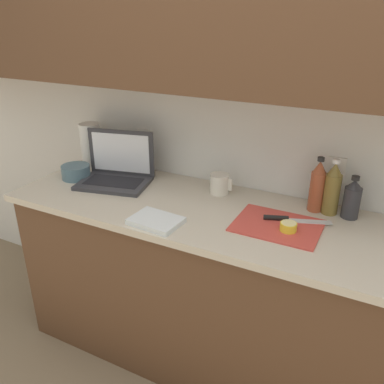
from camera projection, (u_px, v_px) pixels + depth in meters
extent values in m
plane|color=#847056|center=(251.00, 369.00, 2.18)|extent=(12.00, 12.00, 0.00)
cube|color=white|center=(292.00, 116.00, 1.94)|extent=(5.20, 0.06, 2.60)
cube|color=white|center=(144.00, 139.00, 2.35)|extent=(0.09, 0.01, 0.12)
cube|color=white|center=(335.00, 170.00, 1.90)|extent=(0.09, 0.01, 0.12)
cube|color=brown|center=(292.00, 8.00, 1.59)|extent=(4.42, 0.32, 0.70)
cube|color=brown|center=(256.00, 305.00, 2.00)|extent=(2.47, 0.62, 0.87)
cube|color=beige|center=(262.00, 225.00, 1.82)|extent=(2.54, 0.66, 0.03)
cube|color=#333338|center=(114.00, 183.00, 2.19)|extent=(0.41, 0.33, 0.02)
cube|color=black|center=(114.00, 181.00, 2.18)|extent=(0.33, 0.21, 0.00)
cube|color=#333338|center=(121.00, 153.00, 2.24)|extent=(0.37, 0.10, 0.26)
cube|color=white|center=(121.00, 153.00, 2.24)|extent=(0.32, 0.08, 0.22)
cube|color=#D1473D|center=(277.00, 225.00, 1.77)|extent=(0.37, 0.28, 0.01)
cube|color=silver|center=(310.00, 222.00, 1.79)|extent=(0.19, 0.10, 0.00)
cylinder|color=black|center=(276.00, 218.00, 1.80)|extent=(0.11, 0.06, 0.02)
cylinder|color=yellow|center=(288.00, 227.00, 1.72)|extent=(0.07, 0.07, 0.04)
cylinder|color=#F4EAA3|center=(289.00, 223.00, 1.71)|extent=(0.06, 0.06, 0.00)
cylinder|color=#333338|center=(351.00, 203.00, 1.82)|extent=(0.08, 0.08, 0.14)
cone|color=#333338|center=(355.00, 184.00, 1.79)|extent=(0.07, 0.07, 0.04)
cylinder|color=black|center=(356.00, 178.00, 1.77)|extent=(0.03, 0.03, 0.02)
cylinder|color=olive|center=(331.00, 194.00, 1.85)|extent=(0.07, 0.07, 0.19)
cone|color=olive|center=(335.00, 169.00, 1.80)|extent=(0.07, 0.07, 0.06)
cylinder|color=white|center=(337.00, 161.00, 1.78)|extent=(0.03, 0.03, 0.02)
cylinder|color=#A34C2D|center=(317.00, 192.00, 1.88)|extent=(0.07, 0.07, 0.19)
cone|color=#A34C2D|center=(320.00, 167.00, 1.83)|extent=(0.06, 0.06, 0.06)
cylinder|color=black|center=(321.00, 159.00, 1.81)|extent=(0.03, 0.03, 0.02)
cylinder|color=silver|center=(219.00, 184.00, 2.07)|extent=(0.10, 0.10, 0.10)
cube|color=silver|center=(230.00, 185.00, 2.05)|extent=(0.02, 0.01, 0.06)
cylinder|color=slate|center=(76.00, 172.00, 2.27)|extent=(0.16, 0.16, 0.07)
cylinder|color=white|center=(91.00, 145.00, 2.42)|extent=(0.12, 0.12, 0.26)
cube|color=white|center=(156.00, 221.00, 1.79)|extent=(0.23, 0.18, 0.02)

